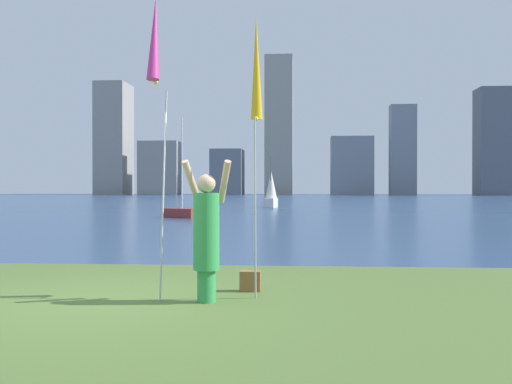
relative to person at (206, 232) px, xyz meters
The scene contains 14 objects.
ground 50.86m from the person, 91.57° to the left, with size 120.00×138.00×0.12m.
person is the anchor object (origin of this frame).
kite_flag_left 2.44m from the person, 158.94° to the right, with size 0.16×0.85×3.90m.
kite_flag_right 2.26m from the person, 36.41° to the left, with size 0.16×0.48×3.81m.
bag 1.24m from the person, 59.25° to the left, with size 0.29×0.19×0.29m.
sailboat_0 35.29m from the person, 91.40° to the left, with size 0.99×1.77×3.67m.
sailboat_1 21.36m from the person, 102.14° to the left, with size 1.97×1.58×4.78m.
skyline_tower_0 109.28m from the person, 108.23° to the left, with size 5.64×7.76×21.05m.
skyline_tower_1 103.60m from the person, 103.74° to the left, with size 7.27×4.40×9.85m.
skyline_tower_2 103.83m from the person, 96.80° to the left, with size 5.82×6.77×8.44m.
skyline_tower_3 105.72m from the person, 91.47° to the left, with size 5.15×6.96×25.84m.
skyline_tower_4 102.80m from the person, 84.02° to the left, with size 7.68×3.71×10.67m.
skyline_tower_5 104.43m from the person, 79.01° to the left, with size 4.58×3.15×16.34m.
skyline_tower_6 105.67m from the person, 70.42° to the left, with size 6.37×5.32×18.68m.
Camera 1 is at (2.59, -7.49, 1.49)m, focal length 41.83 mm.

